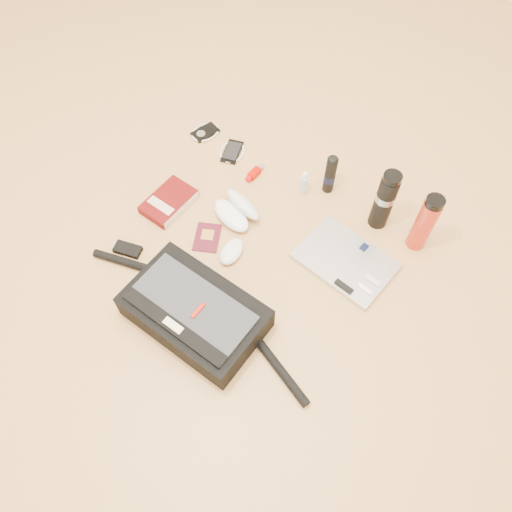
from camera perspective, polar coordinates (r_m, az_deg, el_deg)
name	(u,v)px	position (r m, az deg, el deg)	size (l,w,h in m)	color
ground	(241,274)	(1.67, -1.67, -2.11)	(4.00, 4.00, 0.00)	tan
messenger_bag	(194,312)	(1.56, -7.07, -6.35)	(0.87, 0.31, 0.12)	black
laptop	(346,261)	(1.71, 10.19, -0.61)	(0.35, 0.28, 0.03)	#B0B0B2
book	(169,202)	(1.85, -9.92, 6.11)	(0.15, 0.21, 0.04)	#4E0808
passport	(207,237)	(1.76, -5.60, 2.14)	(0.12, 0.14, 0.01)	#490E1C
mouse	(231,252)	(1.70, -2.82, 0.50)	(0.07, 0.12, 0.04)	white
sunglasses_case	(237,210)	(1.78, -2.19, 5.25)	(0.21, 0.19, 0.10)	white
ipod	(205,132)	(2.08, -5.83, 13.88)	(0.12, 0.12, 0.01)	black
phone	(232,152)	(1.99, -2.73, 11.83)	(0.11, 0.13, 0.01)	black
inhaler	(255,173)	(1.91, -0.11, 9.50)	(0.03, 0.10, 0.02)	#9E0900
spray_bottle	(304,184)	(1.84, 5.51, 8.21)	(0.03, 0.03, 0.11)	#A5CBDA
aerosol_can	(330,174)	(1.83, 8.48, 9.25)	(0.05, 0.05, 0.17)	black
thermos_black	(385,200)	(1.74, 14.48, 6.21)	(0.08, 0.08, 0.25)	black
thermos_red	(425,223)	(1.73, 18.71, 3.59)	(0.09, 0.09, 0.25)	red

